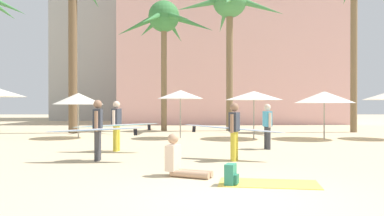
{
  "coord_description": "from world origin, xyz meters",
  "views": [
    {
      "loc": [
        -0.69,
        -6.33,
        1.57
      ],
      "look_at": [
        -0.73,
        6.86,
        1.48
      ],
      "focal_mm": 35.91,
      "sensor_mm": 36.0,
      "label": 1
    }
  ],
  "objects_px": {
    "cafe_umbrella_5": "(181,94)",
    "person_far_left": "(268,124)",
    "cafe_umbrella_1": "(325,97)",
    "person_mid_left": "(117,124)",
    "palm_tree_center": "(230,9)",
    "person_near_left": "(98,128)",
    "backpack": "(232,175)",
    "person_mid_right": "(182,162)",
    "cafe_umbrella_2": "(0,93)",
    "beach_towel": "(270,183)",
    "palm_tree_left": "(165,23)",
    "cafe_umbrella_3": "(255,96)",
    "cafe_umbrella_4": "(79,99)",
    "person_far_right": "(235,129)"
  },
  "relations": [
    {
      "from": "cafe_umbrella_5",
      "to": "person_far_right",
      "type": "bearing_deg",
      "value": -76.58
    },
    {
      "from": "cafe_umbrella_3",
      "to": "person_near_left",
      "type": "height_order",
      "value": "cafe_umbrella_3"
    },
    {
      "from": "palm_tree_center",
      "to": "person_near_left",
      "type": "distance_m",
      "value": 15.44
    },
    {
      "from": "palm_tree_center",
      "to": "cafe_umbrella_5",
      "type": "bearing_deg",
      "value": -117.56
    },
    {
      "from": "cafe_umbrella_2",
      "to": "cafe_umbrella_4",
      "type": "height_order",
      "value": "cafe_umbrella_2"
    },
    {
      "from": "person_near_left",
      "to": "person_mid_left",
      "type": "relative_size",
      "value": 0.95
    },
    {
      "from": "person_mid_left",
      "to": "cafe_umbrella_2",
      "type": "bearing_deg",
      "value": -24.75
    },
    {
      "from": "cafe_umbrella_3",
      "to": "palm_tree_center",
      "type": "bearing_deg",
      "value": 95.99
    },
    {
      "from": "cafe_umbrella_1",
      "to": "person_mid_right",
      "type": "height_order",
      "value": "cafe_umbrella_1"
    },
    {
      "from": "cafe_umbrella_1",
      "to": "beach_towel",
      "type": "xyz_separation_m",
      "value": [
        -4.62,
        -10.17,
        -1.95
      ]
    },
    {
      "from": "palm_tree_left",
      "to": "palm_tree_center",
      "type": "height_order",
      "value": "palm_tree_center"
    },
    {
      "from": "palm_tree_center",
      "to": "person_near_left",
      "type": "height_order",
      "value": "palm_tree_center"
    },
    {
      "from": "person_far_right",
      "to": "person_far_left",
      "type": "height_order",
      "value": "person_far_right"
    },
    {
      "from": "backpack",
      "to": "person_mid_right",
      "type": "height_order",
      "value": "person_mid_right"
    },
    {
      "from": "beach_towel",
      "to": "person_mid_right",
      "type": "bearing_deg",
      "value": 156.1
    },
    {
      "from": "cafe_umbrella_3",
      "to": "cafe_umbrella_5",
      "type": "relative_size",
      "value": 1.18
    },
    {
      "from": "backpack",
      "to": "cafe_umbrella_5",
      "type": "bearing_deg",
      "value": 117.22
    },
    {
      "from": "cafe_umbrella_4",
      "to": "person_mid_left",
      "type": "height_order",
      "value": "cafe_umbrella_4"
    },
    {
      "from": "cafe_umbrella_1",
      "to": "cafe_umbrella_5",
      "type": "distance_m",
      "value": 6.73
    },
    {
      "from": "cafe_umbrella_4",
      "to": "person_near_left",
      "type": "height_order",
      "value": "cafe_umbrella_4"
    },
    {
      "from": "cafe_umbrella_3",
      "to": "person_mid_left",
      "type": "distance_m",
      "value": 7.53
    },
    {
      "from": "beach_towel",
      "to": "person_mid_left",
      "type": "bearing_deg",
      "value": 127.72
    },
    {
      "from": "palm_tree_left",
      "to": "person_mid_left",
      "type": "xyz_separation_m",
      "value": [
        -0.86,
        -10.6,
        -5.71
      ]
    },
    {
      "from": "cafe_umbrella_1",
      "to": "cafe_umbrella_2",
      "type": "distance_m",
      "value": 14.99
    },
    {
      "from": "backpack",
      "to": "person_near_left",
      "type": "distance_m",
      "value": 4.78
    },
    {
      "from": "cafe_umbrella_4",
      "to": "cafe_umbrella_5",
      "type": "bearing_deg",
      "value": -1.07
    },
    {
      "from": "cafe_umbrella_1",
      "to": "person_near_left",
      "type": "height_order",
      "value": "cafe_umbrella_1"
    },
    {
      "from": "palm_tree_left",
      "to": "cafe_umbrella_1",
      "type": "bearing_deg",
      "value": -36.17
    },
    {
      "from": "cafe_umbrella_5",
      "to": "person_mid_left",
      "type": "distance_m",
      "value": 5.78
    },
    {
      "from": "cafe_umbrella_2",
      "to": "person_far_right",
      "type": "relative_size",
      "value": 0.8
    },
    {
      "from": "palm_tree_left",
      "to": "beach_towel",
      "type": "bearing_deg",
      "value": -78.42
    },
    {
      "from": "backpack",
      "to": "person_far_right",
      "type": "bearing_deg",
      "value": 103.12
    },
    {
      "from": "cafe_umbrella_1",
      "to": "person_mid_left",
      "type": "height_order",
      "value": "cafe_umbrella_1"
    },
    {
      "from": "cafe_umbrella_2",
      "to": "person_near_left",
      "type": "xyz_separation_m",
      "value": [
        6.15,
        -6.77,
        -1.22
      ]
    },
    {
      "from": "person_mid_left",
      "to": "person_far_left",
      "type": "xyz_separation_m",
      "value": [
        5.29,
        0.73,
        -0.04
      ]
    },
    {
      "from": "palm_tree_left",
      "to": "cafe_umbrella_5",
      "type": "bearing_deg",
      "value": -77.51
    },
    {
      "from": "palm_tree_left",
      "to": "cafe_umbrella_5",
      "type": "height_order",
      "value": "palm_tree_left"
    },
    {
      "from": "palm_tree_center",
      "to": "person_near_left",
      "type": "xyz_separation_m",
      "value": [
        -4.99,
        -13.02,
        -6.64
      ]
    },
    {
      "from": "cafe_umbrella_2",
      "to": "person_far_right",
      "type": "bearing_deg",
      "value": -33.22
    },
    {
      "from": "palm_tree_left",
      "to": "palm_tree_center",
      "type": "bearing_deg",
      "value": 2.37
    },
    {
      "from": "person_far_right",
      "to": "cafe_umbrella_2",
      "type": "bearing_deg",
      "value": 169.38
    },
    {
      "from": "cafe_umbrella_2",
      "to": "cafe_umbrella_5",
      "type": "xyz_separation_m",
      "value": [
        8.28,
        0.76,
        -0.06
      ]
    },
    {
      "from": "cafe_umbrella_5",
      "to": "person_mid_right",
      "type": "distance_m",
      "value": 9.99
    },
    {
      "from": "person_near_left",
      "to": "person_mid_left",
      "type": "xyz_separation_m",
      "value": [
        0.09,
        2.25,
        -0.0
      ]
    },
    {
      "from": "cafe_umbrella_3",
      "to": "person_mid_left",
      "type": "height_order",
      "value": "cafe_umbrella_3"
    },
    {
      "from": "palm_tree_center",
      "to": "cafe_umbrella_4",
      "type": "distance_m",
      "value": 11.03
    },
    {
      "from": "cafe_umbrella_4",
      "to": "person_far_right",
      "type": "bearing_deg",
      "value": -48.13
    },
    {
      "from": "cafe_umbrella_5",
      "to": "backpack",
      "type": "xyz_separation_m",
      "value": [
        1.32,
        -10.77,
        -1.89
      ]
    },
    {
      "from": "cafe_umbrella_5",
      "to": "person_far_left",
      "type": "xyz_separation_m",
      "value": [
        3.26,
        -4.55,
        -1.21
      ]
    },
    {
      "from": "cafe_umbrella_3",
      "to": "beach_towel",
      "type": "bearing_deg",
      "value": -97.56
    }
  ]
}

